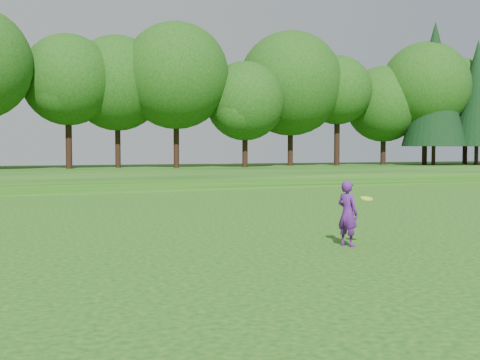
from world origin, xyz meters
name	(u,v)px	position (x,y,z in m)	size (l,w,h in m)	color
ground	(357,258)	(0.00, 0.00, 0.00)	(140.00, 140.00, 0.00)	#0E480D
berm	(100,174)	(0.00, 34.00, 0.30)	(130.00, 30.00, 0.60)	#0E480D
walking_path	(141,191)	(0.00, 20.00, 0.02)	(130.00, 1.60, 0.04)	gray
treeline	(91,72)	(0.00, 38.00, 8.10)	(104.00, 7.00, 15.00)	#0F400E
woman	(348,213)	(0.62, 1.38, 0.73)	(0.68, 0.75, 1.47)	#521B79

